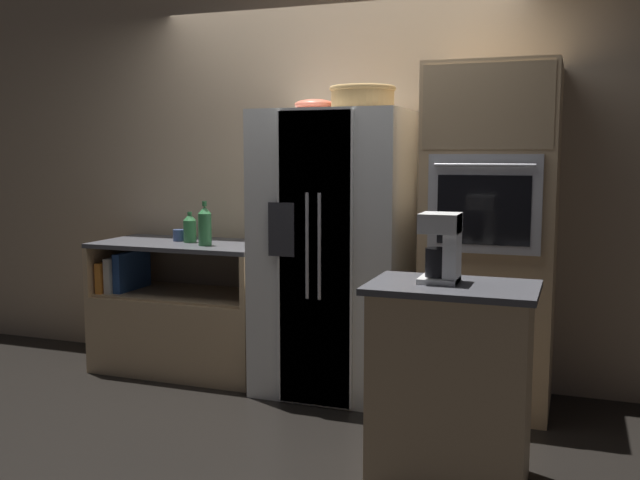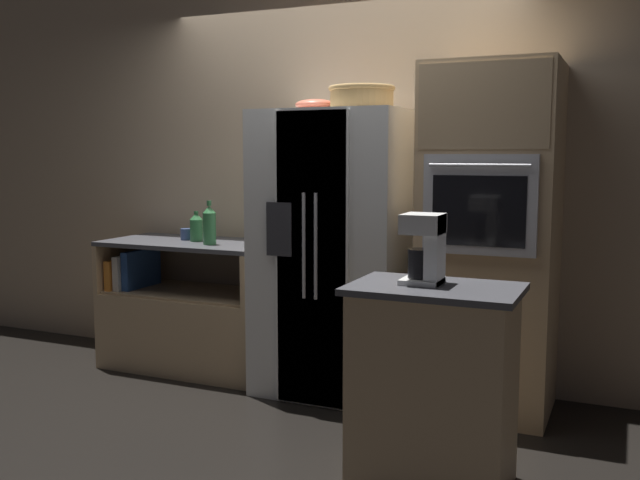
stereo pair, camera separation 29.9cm
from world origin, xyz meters
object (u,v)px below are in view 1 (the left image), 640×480
fruit_bowl (314,105)px  bottle_short (205,226)px  wall_oven (490,238)px  bottle_tall (190,228)px  coffee_maker (444,245)px  wicker_basket (363,97)px  mug (179,235)px  refrigerator (335,253)px

fruit_bowl → bottle_short: 1.09m
wall_oven → bottle_tall: (-2.03, 0.01, -0.01)m
bottle_tall → coffee_maker: bearing=-29.2°
wicker_basket → mug: bearing=173.4°
bottle_short → coffee_maker: bearing=-28.8°
wicker_basket → bottle_short: wicker_basket is taller
mug → coffee_maker: 2.35m
wall_oven → bottle_short: bearing=-176.8°
refrigerator → wicker_basket: wicker_basket is taller
wicker_basket → coffee_maker: 1.40m
fruit_bowl → mug: size_ratio=2.25×
bottle_tall → bottle_short: 0.22m
refrigerator → wicker_basket: (0.20, -0.07, 0.96)m
bottle_tall → coffee_maker: coffee_maker is taller
wicker_basket → bottle_tall: size_ratio=1.89×
refrigerator → mug: size_ratio=16.15×
bottle_tall → mug: size_ratio=1.92×
refrigerator → mug: (-1.18, 0.09, 0.06)m
wall_oven → mug: bearing=178.7°
bottle_tall → bottle_short: (0.18, -0.12, 0.03)m
mug → wall_oven: bearing=-1.3°
wall_oven → mug: (-2.14, 0.05, -0.07)m
bottle_tall → mug: bearing=161.4°
wicker_basket → mug: (-1.38, 0.16, -0.91)m
wall_oven → fruit_bowl: 1.34m
wicker_basket → bottle_tall: bearing=174.4°
coffee_maker → wicker_basket: bearing=125.0°
fruit_bowl → bottle_short: fruit_bowl is taller
refrigerator → fruit_bowl: (-0.12, -0.04, 0.92)m
mug → fruit_bowl: bearing=-6.9°
refrigerator → coffee_maker: 1.37m
bottle_short → mug: bottle_short is taller
refrigerator → mug: 1.19m
fruit_bowl → mug: bearing=173.1°
mug → coffee_maker: (2.06, -1.12, 0.16)m
bottle_short → wicker_basket: bearing=-0.4°
refrigerator → mug: refrigerator is taller
refrigerator → wall_oven: size_ratio=0.88×
refrigerator → wicker_basket: 0.98m
bottle_short → fruit_bowl: bearing=1.7°
wall_oven → coffee_maker: size_ratio=6.39×
wall_oven → bottle_tall: 2.03m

